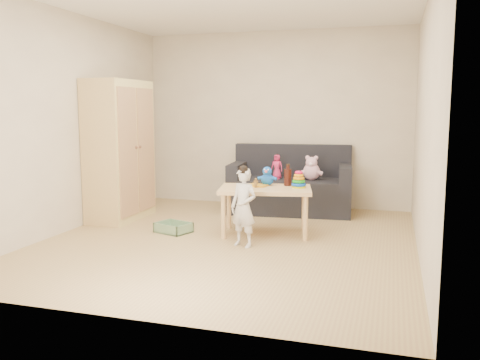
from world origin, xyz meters
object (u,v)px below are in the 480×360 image
(sofa, at_px, (290,195))
(toddler, at_px, (244,208))
(play_table, at_px, (265,211))
(wardrobe, at_px, (120,151))

(sofa, bearing_deg, toddler, -98.81)
(play_table, distance_m, toddler, 0.61)
(wardrobe, distance_m, sofa, 2.44)
(wardrobe, bearing_deg, play_table, -7.73)
(play_table, xyz_separation_m, toddler, (-0.09, -0.58, 0.14))
(wardrobe, relative_size, play_table, 1.74)
(play_table, bearing_deg, sofa, 88.88)
(sofa, height_order, toddler, toddler)
(wardrobe, distance_m, play_table, 2.16)
(sofa, bearing_deg, wardrobe, -157.76)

